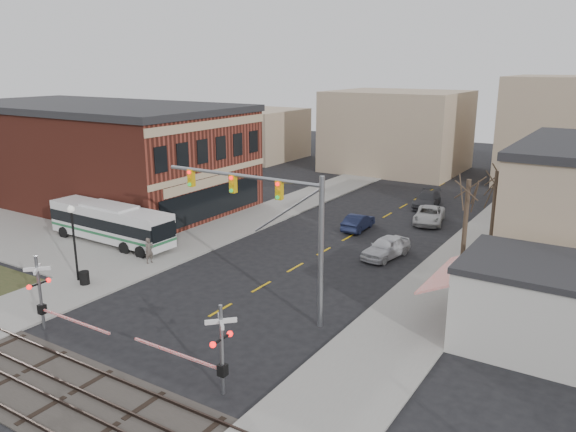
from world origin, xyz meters
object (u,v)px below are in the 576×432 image
object	(u,v)px
traffic_signal_mast	(275,213)
car_c	(429,215)
car_b	(358,222)
pedestrian_near	(149,251)
transit_bus	(111,223)
rr_crossing_east	(214,348)
car_d	(427,200)
pedestrian_far	(150,237)
trash_bin	(84,278)
rr_crossing_west	(45,295)
street_lamp	(73,228)
car_a	(386,247)

from	to	relation	value
traffic_signal_mast	car_c	xyz separation A→B (m)	(1.13, 22.31, -5.05)
car_b	pedestrian_near	xyz separation A→B (m)	(-8.46, -15.20, 0.34)
traffic_signal_mast	car_b	size ratio (longest dim) A/B	2.47
traffic_signal_mast	car_b	world-z (taller)	traffic_signal_mast
pedestrian_near	transit_bus	bearing A→B (deg)	82.16
rr_crossing_east	car_d	bearing A→B (deg)	94.64
car_c	car_d	size ratio (longest dim) A/B	0.99
traffic_signal_mast	pedestrian_far	bearing A→B (deg)	162.35
trash_bin	car_b	distance (m)	22.03
rr_crossing_west	pedestrian_near	bearing A→B (deg)	106.13
street_lamp	trash_bin	bearing A→B (deg)	-13.11
transit_bus	trash_bin	world-z (taller)	transit_bus
rr_crossing_east	trash_bin	world-z (taller)	rr_crossing_east
transit_bus	pedestrian_far	world-z (taller)	transit_bus
trash_bin	car_a	distance (m)	20.21
car_b	pedestrian_near	bearing A→B (deg)	58.36
rr_crossing_east	car_b	size ratio (longest dim) A/B	1.37
car_c	pedestrian_far	size ratio (longest dim) A/B	3.33
traffic_signal_mast	car_d	world-z (taller)	traffic_signal_mast
street_lamp	pedestrian_near	xyz separation A→B (m)	(1.52, 4.66, -2.51)
trash_bin	car_c	world-z (taller)	car_c
car_d	pedestrian_near	size ratio (longest dim) A/B	2.83
car_b	car_d	world-z (taller)	car_d
rr_crossing_east	car_c	bearing A→B (deg)	91.66
car_d	traffic_signal_mast	bearing A→B (deg)	-95.47
trash_bin	car_d	bearing A→B (deg)	69.56
transit_bus	street_lamp	world-z (taller)	street_lamp
traffic_signal_mast	car_a	size ratio (longest dim) A/B	2.28
trash_bin	car_d	size ratio (longest dim) A/B	0.16
street_lamp	trash_bin	distance (m)	3.14
transit_bus	car_b	xyz separation A→B (m)	(14.33, 13.38, -0.98)
transit_bus	car_a	size ratio (longest dim) A/B	2.55
rr_crossing_east	rr_crossing_west	bearing A→B (deg)	-178.45
rr_crossing_west	car_a	size ratio (longest dim) A/B	1.26
trash_bin	car_d	world-z (taller)	car_d
traffic_signal_mast	rr_crossing_east	distance (m)	8.76
trash_bin	car_a	xyz separation A→B (m)	(13.69, 14.87, 0.23)
rr_crossing_west	rr_crossing_east	world-z (taller)	same
car_b	car_d	size ratio (longest dim) A/B	0.81
rr_crossing_west	car_d	xyz separation A→B (m)	(7.89, 35.44, -1.24)
traffic_signal_mast	pedestrian_far	distance (m)	15.58
car_d	pedestrian_far	world-z (taller)	pedestrian_far
street_lamp	car_b	bearing A→B (deg)	63.32
street_lamp	pedestrian_far	world-z (taller)	street_lamp
car_c	car_d	xyz separation A→B (m)	(-1.98, 5.20, 0.04)
rr_crossing_east	car_b	distance (m)	25.31
rr_crossing_west	pedestrian_far	bearing A→B (deg)	113.35
traffic_signal_mast	street_lamp	xyz separation A→B (m)	(-13.11, -2.75, -2.22)
traffic_signal_mast	street_lamp	distance (m)	13.58
transit_bus	car_a	bearing A→B (deg)	23.36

